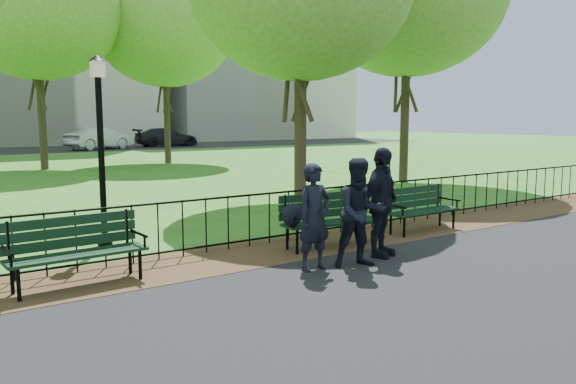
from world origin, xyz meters
TOP-DOWN VIEW (x-y plane):
  - ground at (0.00, 0.00)m, footprint 120.00×120.00m
  - dirt_strip at (0.00, 1.50)m, footprint 60.00×1.60m
  - iron_fence at (0.00, 2.00)m, footprint 24.06×0.06m
  - apartment_east at (26.00, 48.00)m, footprint 20.00×15.00m
  - park_bench_main at (0.23, 1.22)m, footprint 1.88×0.76m
  - park_bench_left_a at (-3.57, 1.38)m, footprint 1.75×0.62m
  - park_bench_right_a at (2.73, 1.27)m, footprint 1.64×0.56m
  - lamppost at (-2.57, 3.47)m, footprint 0.29×0.29m
  - tree_far_c at (-0.32, 19.27)m, footprint 6.78×6.78m
  - tree_far_e at (5.30, 19.51)m, footprint 6.61×6.61m
  - person_left at (-0.59, 0.21)m, footprint 0.56×0.38m
  - person_mid at (0.07, -0.01)m, footprint 0.86×0.64m
  - person_right at (0.72, 0.25)m, footprint 1.08×0.73m
  - sedan_silver at (5.97, 32.95)m, footprint 4.93×3.37m
  - sedan_dark at (11.39, 34.26)m, footprint 4.85×2.18m

SIDE VIEW (x-z plane):
  - ground at x=0.00m, z-range 0.00..0.00m
  - dirt_strip at x=0.00m, z-range 0.01..0.02m
  - iron_fence at x=0.00m, z-range 0.00..1.00m
  - park_bench_right_a at x=2.73m, z-range 0.07..0.99m
  - park_bench_left_a at x=-3.57m, z-range 0.07..1.05m
  - park_bench_main at x=0.23m, z-range 0.10..1.08m
  - sedan_dark at x=11.39m, z-range 0.01..1.39m
  - person_left at x=-0.59m, z-range 0.01..1.53m
  - sedan_silver at x=5.97m, z-range 0.01..1.55m
  - person_mid at x=0.07m, z-range 0.01..1.59m
  - person_right at x=0.72m, z-range 0.01..1.71m
  - lamppost at x=-2.57m, z-range 0.14..3.32m
  - tree_far_e at x=5.30m, z-range 1.79..11.00m
  - tree_far_c at x=-0.32m, z-range 1.84..11.28m
  - apartment_east at x=26.00m, z-range 0.00..24.00m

